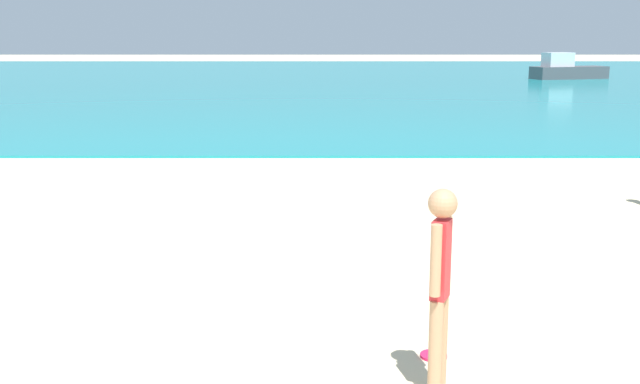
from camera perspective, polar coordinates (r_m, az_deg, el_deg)
The scene contains 4 objects.
water at distance 47.11m, azimuth -0.28°, elevation 8.54°, with size 160.00×60.00×0.06m, color teal.
person_standing at distance 5.84m, azimuth 9.33°, elevation -6.72°, with size 0.22×0.36×1.67m.
frisbee at distance 6.88m, azimuth 8.84°, elevation -12.15°, with size 0.24×0.24×0.03m, color #E51E4C.
boat_far at distance 49.27m, azimuth 18.43°, elevation 8.77°, with size 4.95×2.81×1.60m.
Camera 1 is at (0.45, -2.38, 2.80)m, focal length 42.30 mm.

